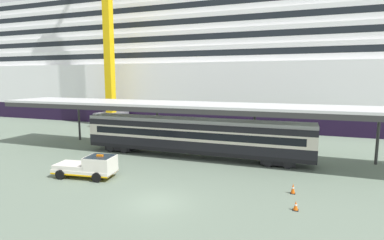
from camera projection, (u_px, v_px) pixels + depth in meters
ground_plane at (156, 203)px, 20.29m from camera, size 400.00×400.00×0.00m
cruise_ship at (239, 64)px, 60.72m from camera, size 172.97×27.81×32.77m
platform_canopy at (195, 106)px, 31.81m from camera, size 47.10×6.46×5.67m
train_carriage at (194, 136)px, 31.87m from camera, size 24.31×2.81×4.11m
service_truck at (90, 166)px, 25.37m from camera, size 5.42×2.76×2.02m
traffic_cone_near at (296, 206)px, 19.08m from camera, size 0.36×0.36×0.63m
traffic_cone_mid at (293, 188)px, 21.85m from camera, size 0.36×0.36×0.78m
dockside_crane at (112, 14)px, 50.21m from camera, size 17.36×4.40×59.35m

